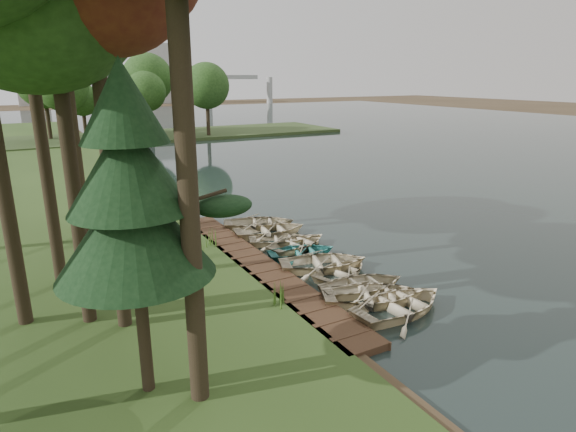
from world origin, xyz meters
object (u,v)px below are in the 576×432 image
boardwalk (257,266)px  rowboat_0 (401,302)px  pine_tree (131,193)px  rowboat_1 (374,293)px  rowboat_2 (363,283)px  stored_rowboat (116,225)px

boardwalk → rowboat_0: size_ratio=4.01×
boardwalk → rowboat_0: 6.84m
pine_tree → rowboat_0: bearing=2.4°
rowboat_1 → pine_tree: pine_tree is taller
rowboat_2 → pine_tree: pine_tree is taller
rowboat_1 → stored_rowboat: (-6.95, 12.89, 0.19)m
rowboat_2 → pine_tree: bearing=112.1°
rowboat_0 → pine_tree: bearing=87.4°
boardwalk → rowboat_2: bearing=-58.0°
stored_rowboat → rowboat_2: bearing=-105.7°
boardwalk → stored_rowboat: stored_rowboat is taller
rowboat_2 → pine_tree: (-8.93, -2.42, 5.18)m
boardwalk → pine_tree: pine_tree is taller
rowboat_1 → rowboat_2: (0.27, 0.96, -0.03)m
rowboat_0 → stored_rowboat: stored_rowboat is taller
stored_rowboat → boardwalk: bearing=-106.1°
rowboat_0 → rowboat_1: (-0.35, 1.09, -0.01)m
rowboat_0 → stored_rowboat: size_ratio=1.21×
rowboat_1 → boardwalk: bearing=47.3°
boardwalk → rowboat_0: (2.71, -6.27, 0.31)m
rowboat_1 → rowboat_2: rowboat_1 is taller
rowboat_0 → rowboat_1: 1.14m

